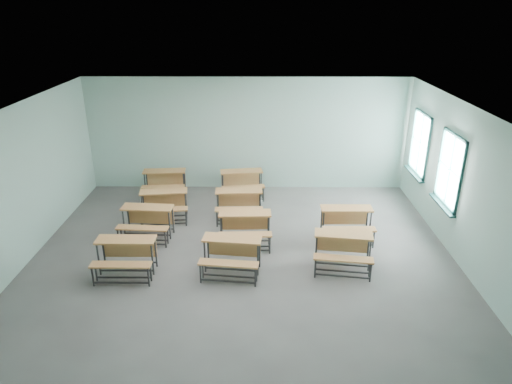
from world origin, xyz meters
TOP-DOWN VIEW (x-y plane):
  - room at (0.08, 0.03)m, footprint 9.04×8.04m
  - desk_unit_r0c0 at (-2.29, -0.69)m, footprint 1.17×0.78m
  - desk_unit_r0c1 at (-0.20, -0.62)m, footprint 1.25×0.91m
  - desk_unit_r0c2 at (2.05, -0.42)m, footprint 1.26×0.93m
  - desk_unit_r1c0 at (-2.22, 0.85)m, footprint 1.22×0.86m
  - desk_unit_r1c1 at (0.03, 0.56)m, footprint 1.19×0.82m
  - desk_unit_r1c2 at (2.34, 0.84)m, footprint 1.17×0.79m
  - desk_unit_r2c0 at (-2.02, 1.81)m, footprint 1.26×0.93m
  - desk_unit_r2c1 at (-0.16, 1.87)m, footprint 1.20×0.83m
  - desk_unit_r3c0 at (-2.30, 3.30)m, footprint 1.22×0.86m
  - desk_unit_r3c1 at (-0.14, 3.30)m, footprint 1.26×0.93m

SIDE VIEW (x-z plane):
  - desk_unit_r0c0 at x=-2.29m, z-range 0.13..0.85m
  - desk_unit_r0c1 at x=-0.20m, z-range 0.13..0.85m
  - desk_unit_r0c2 at x=2.05m, z-range 0.13..0.85m
  - desk_unit_r1c0 at x=-2.22m, z-range 0.13..0.85m
  - desk_unit_r1c1 at x=0.03m, z-range 0.13..0.85m
  - desk_unit_r1c2 at x=2.34m, z-range 0.13..0.85m
  - desk_unit_r2c0 at x=-2.02m, z-range 0.13..0.85m
  - desk_unit_r2c1 at x=-0.16m, z-range 0.13..0.85m
  - desk_unit_r3c0 at x=-2.30m, z-range 0.13..0.85m
  - desk_unit_r3c1 at x=-0.14m, z-range 0.13..0.85m
  - room at x=0.08m, z-range -0.02..3.22m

